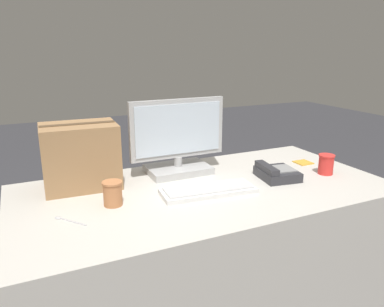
{
  "coord_description": "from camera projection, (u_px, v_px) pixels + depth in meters",
  "views": [
    {
      "loc": [
        -0.78,
        -1.51,
        1.38
      ],
      "look_at": [
        -0.03,
        0.1,
        0.87
      ],
      "focal_mm": 35.0,
      "sensor_mm": 36.0,
      "label": 1
    }
  ],
  "objects": [
    {
      "name": "spoon",
      "position": [
        65.0,
        220.0,
        1.48
      ],
      "size": [
        0.11,
        0.14,
        0.0
      ],
      "rotation": [
        0.0,
        0.0,
        2.24
      ],
      "color": "silver",
      "rests_on": "office_desk"
    },
    {
      "name": "sticky_note_pad",
      "position": [
        303.0,
        162.0,
        2.2
      ],
      "size": [
        0.09,
        0.09,
        0.01
      ],
      "color": "gold",
      "rests_on": "office_desk"
    },
    {
      "name": "cardboard_box",
      "position": [
        80.0,
        156.0,
        1.79
      ],
      "size": [
        0.36,
        0.27,
        0.31
      ],
      "rotation": [
        0.0,
        0.0,
        -0.05
      ],
      "color": "#9E754C",
      "rests_on": "office_desk"
    },
    {
      "name": "monitor",
      "position": [
        178.0,
        143.0,
        1.99
      ],
      "size": [
        0.52,
        0.23,
        0.4
      ],
      "color": "#B7B7B7",
      "rests_on": "office_desk"
    },
    {
      "name": "office_desk",
      "position": [
        205.0,
        253.0,
        1.92
      ],
      "size": [
        1.8,
        0.9,
        0.72
      ],
      "color": "beige",
      "rests_on": "ground_plane"
    },
    {
      "name": "paper_cup_right",
      "position": [
        326.0,
        164.0,
        2.0
      ],
      "size": [
        0.08,
        0.08,
        0.11
      ],
      "color": "red",
      "rests_on": "office_desk"
    },
    {
      "name": "keyboard",
      "position": [
        208.0,
        190.0,
        1.75
      ],
      "size": [
        0.46,
        0.2,
        0.03
      ],
      "rotation": [
        0.0,
        0.0,
        -0.1
      ],
      "color": "silver",
      "rests_on": "office_desk"
    },
    {
      "name": "desk_phone",
      "position": [
        276.0,
        173.0,
        1.93
      ],
      "size": [
        0.21,
        0.23,
        0.08
      ],
      "rotation": [
        0.0,
        0.0,
        -0.15
      ],
      "color": "#2D2D33",
      "rests_on": "office_desk"
    },
    {
      "name": "paper_cup_left",
      "position": [
        113.0,
        193.0,
        1.6
      ],
      "size": [
        0.09,
        0.09,
        0.11
      ],
      "color": "#BC7547",
      "rests_on": "office_desk"
    }
  ]
}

